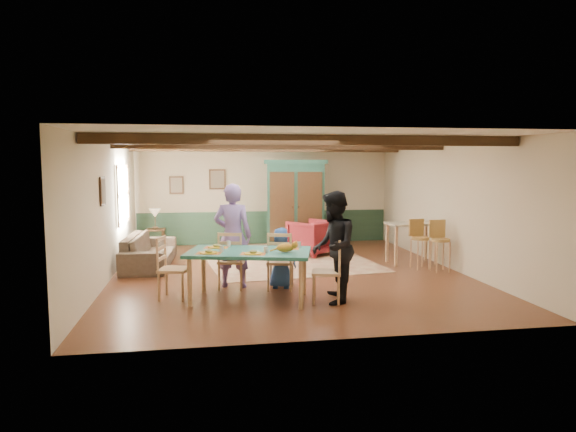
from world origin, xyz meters
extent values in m
plane|color=#4F2516|center=(0.00, 0.00, 0.00)|extent=(8.00, 8.00, 0.00)
cube|color=beige|center=(0.00, 4.00, 1.35)|extent=(7.00, 0.02, 2.70)
cube|color=beige|center=(-3.50, 0.00, 1.35)|extent=(0.02, 8.00, 2.70)
cube|color=beige|center=(3.50, 0.00, 1.35)|extent=(0.02, 8.00, 2.70)
cube|color=white|center=(0.00, 0.00, 2.70)|extent=(7.00, 8.00, 0.02)
cube|color=#1F3A28|center=(0.00, 3.98, 0.45)|extent=(6.95, 0.03, 0.90)
cube|color=black|center=(0.00, -2.30, 2.61)|extent=(6.95, 0.16, 0.16)
cube|color=black|center=(0.00, 0.40, 2.61)|extent=(6.95, 0.16, 0.16)
cube|color=black|center=(0.00, 3.00, 2.61)|extent=(6.95, 0.16, 0.16)
imported|color=#7E63A9|center=(-1.19, -0.98, 0.95)|extent=(0.78, 0.61, 1.89)
imported|color=black|center=(0.35, -2.28, 0.90)|extent=(0.88, 1.02, 1.81)
imported|color=navy|center=(-0.34, -1.20, 0.55)|extent=(0.61, 0.47, 1.10)
cube|color=#C8BC91|center=(0.17, 1.62, 0.01)|extent=(4.07, 4.67, 0.01)
cube|color=#17392D|center=(0.72, 3.15, 1.16)|extent=(1.72, 0.88, 2.33)
imported|color=#4F0F17|center=(0.91, 1.97, 0.43)|extent=(1.31, 1.31, 0.86)
imported|color=#44372A|center=(-2.88, 1.22, 0.34)|extent=(1.05, 2.41, 0.69)
camera|label=1|loc=(-1.71, -10.19, 2.27)|focal=32.00mm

